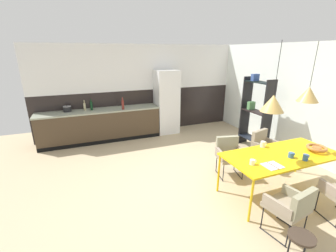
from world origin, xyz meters
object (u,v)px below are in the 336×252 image
bottle_oil_tall (123,104)px  side_stool (301,240)px  refrigerator_column (166,102)px  cooking_pot (67,109)px  mug_tall_blue (263,144)px  armchair_head_of_table (264,144)px  armchair_by_stool (292,205)px  bottle_spice_small (85,106)px  dining_table (282,156)px  armchair_far_side (229,152)px  mug_wide_latte (306,157)px  mug_dark_espresso (291,155)px  open_book (272,166)px  mug_short_terracotta (253,162)px  pendant_lamp_over_table_near (273,103)px  bottle_wine_green (91,106)px  fruit_bowl (317,148)px  pendant_lamp_over_table_far (308,94)px  open_shelf_unit (255,113)px

bottle_oil_tall → side_stool: (1.05, -4.79, -0.61)m
refrigerator_column → cooking_pot: 2.78m
refrigerator_column → mug_tall_blue: 3.43m
armchair_head_of_table → armchair_by_stool: (-1.15, -1.73, -0.00)m
bottle_spice_small → side_stool: bearing=-68.1°
dining_table → mug_tall_blue: 0.38m
armchair_far_side → mug_wide_latte: mug_wide_latte is taller
mug_tall_blue → mug_wide_latte: size_ratio=1.06×
mug_wide_latte → refrigerator_column: bearing=101.7°
armchair_by_stool → cooking_pot: cooking_pot is taller
mug_dark_espresso → cooking_pot: 5.31m
mug_wide_latte → side_stool: size_ratio=0.27×
bottle_oil_tall → mug_wide_latte: bearing=-60.5°
bottle_spice_small → open_book: bearing=-58.3°
mug_short_terracotta → side_stool: (-0.24, -1.12, -0.38)m
mug_wide_latte → bottle_oil_tall: (-2.19, 3.86, 0.22)m
open_book → mug_tall_blue: bearing=57.6°
armchair_head_of_table → mug_tall_blue: (-0.58, -0.55, 0.31)m
open_book → mug_short_terracotta: bearing=148.3°
mug_short_terracotta → pendant_lamp_over_table_near: (0.33, 0.09, 0.88)m
dining_table → mug_tall_blue: size_ratio=14.67×
refrigerator_column → mug_tall_blue: size_ratio=13.94×
armchair_head_of_table → mug_tall_blue: mug_tall_blue is taller
armchair_by_stool → bottle_spice_small: (-2.36, 4.66, 0.49)m
armchair_by_stool → open_book: size_ratio=2.82×
mug_short_terracotta → side_stool: mug_short_terracotta is taller
armchair_by_stool → mug_wide_latte: mug_wide_latte is taller
armchair_far_side → side_stool: bearing=88.3°
bottle_wine_green → pendant_lamp_over_table_near: pendant_lamp_over_table_near is taller
dining_table → mug_wide_latte: mug_wide_latte is taller
fruit_bowl → open_book: fruit_bowl is taller
refrigerator_column → pendant_lamp_over_table_far: (1.07, -3.70, 0.80)m
armchair_by_stool → mug_tall_blue: size_ratio=5.57×
mug_wide_latte → bottle_oil_tall: size_ratio=0.39×
armchair_far_side → mug_tall_blue: size_ratio=5.69×
armchair_by_stool → bottle_oil_tall: (-1.37, 4.38, 0.52)m
bottle_oil_tall → side_stool: bearing=-77.6°
mug_dark_espresso → bottle_wine_green: (-2.87, 3.93, 0.21)m
armchair_far_side → mug_wide_latte: (0.58, -1.18, 0.31)m
armchair_by_stool → mug_wide_latte: (0.81, 0.52, 0.30)m
cooking_pot → pendant_lamp_over_table_near: pendant_lamp_over_table_near is taller
mug_tall_blue → cooking_pot: bearing=133.9°
mug_tall_blue → open_shelf_unit: bearing=53.2°
armchair_far_side → mug_short_terracotta: bearing=85.6°
dining_table → bottle_oil_tall: size_ratio=5.99×
refrigerator_column → fruit_bowl: 4.08m
bottle_wine_green → pendant_lamp_over_table_far: size_ratio=0.32×
refrigerator_column → mug_wide_latte: (0.83, -4.04, -0.15)m
open_book → armchair_by_stool: bearing=-107.3°
armchair_head_of_table → mug_short_terracotta: (-1.22, -1.02, 0.29)m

